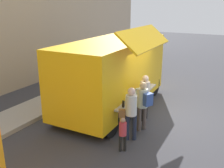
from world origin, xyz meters
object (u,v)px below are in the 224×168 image
food_truck_main (113,72)px  trash_bin (108,71)px  customer_front_ordering (145,94)px  child_near_queue (123,132)px  customer_rear_waiting (131,110)px  customer_mid_with_backpack (143,101)px

food_truck_main → trash_bin: food_truck_main is taller
customer_front_ordering → child_near_queue: 2.34m
trash_bin → customer_front_ordering: (-4.09, -3.88, 0.53)m
trash_bin → customer_rear_waiting: 6.99m
customer_mid_with_backpack → customer_rear_waiting: bearing=110.2°
child_near_queue → customer_mid_with_backpack: bearing=-33.8°
customer_mid_with_backpack → customer_rear_waiting: 0.78m
customer_rear_waiting → child_near_queue: customer_rear_waiting is taller
trash_bin → customer_front_ordering: 5.66m
customer_mid_with_backpack → food_truck_main: bearing=-7.6°
food_truck_main → customer_mid_with_backpack: size_ratio=3.46×
food_truck_main → child_near_queue: bearing=-148.4°
child_near_queue → customer_front_ordering: bearing=-26.8°
food_truck_main → customer_rear_waiting: size_ratio=3.41×
customer_front_ordering → customer_mid_with_backpack: (-0.80, -0.28, 0.03)m
food_truck_main → trash_bin: (3.60, 2.32, -1.04)m
customer_mid_with_backpack → customer_front_ordering: bearing=-43.2°
customer_rear_waiting → customer_front_ordering: bearing=-21.9°
food_truck_main → customer_front_ordering: bearing=-109.3°
customer_front_ordering → child_near_queue: bearing=111.3°
customer_mid_with_backpack → customer_rear_waiting: size_ratio=0.99×
food_truck_main → customer_mid_with_backpack: bearing=-126.9°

